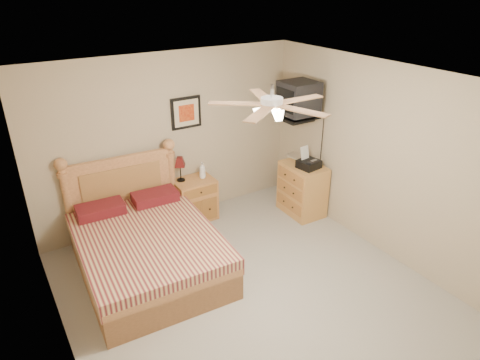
% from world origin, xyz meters
% --- Properties ---
extents(floor, '(4.50, 4.50, 0.00)m').
position_xyz_m(floor, '(0.00, 0.00, 0.00)').
color(floor, gray).
rests_on(floor, ground).
extents(ceiling, '(4.00, 4.50, 0.04)m').
position_xyz_m(ceiling, '(0.00, 0.00, 2.50)').
color(ceiling, white).
rests_on(ceiling, ground).
extents(wall_back, '(4.00, 0.04, 2.50)m').
position_xyz_m(wall_back, '(0.00, 2.25, 1.25)').
color(wall_back, tan).
rests_on(wall_back, ground).
extents(wall_front, '(4.00, 0.04, 2.50)m').
position_xyz_m(wall_front, '(0.00, -2.25, 1.25)').
color(wall_front, tan).
rests_on(wall_front, ground).
extents(wall_left, '(0.04, 4.50, 2.50)m').
position_xyz_m(wall_left, '(-2.00, 0.00, 1.25)').
color(wall_left, tan).
rests_on(wall_left, ground).
extents(wall_right, '(0.04, 4.50, 2.50)m').
position_xyz_m(wall_right, '(2.00, 0.00, 1.25)').
color(wall_right, tan).
rests_on(wall_right, ground).
extents(bed, '(1.67, 2.14, 1.33)m').
position_xyz_m(bed, '(-0.86, 1.12, 0.66)').
color(bed, '#A06741').
rests_on(bed, ground).
extents(nightstand, '(0.60, 0.45, 0.65)m').
position_xyz_m(nightstand, '(0.23, 2.00, 0.32)').
color(nightstand, '#A46832').
rests_on(nightstand, ground).
extents(table_lamp, '(0.24, 0.24, 0.37)m').
position_xyz_m(table_lamp, '(0.06, 2.09, 0.84)').
color(table_lamp, '#541111').
rests_on(table_lamp, nightstand).
extents(lotion_bottle, '(0.10, 0.10, 0.25)m').
position_xyz_m(lotion_bottle, '(0.38, 2.01, 0.77)').
color(lotion_bottle, white).
rests_on(lotion_bottle, nightstand).
extents(framed_picture, '(0.46, 0.04, 0.46)m').
position_xyz_m(framed_picture, '(0.27, 2.23, 1.62)').
color(framed_picture, black).
rests_on(framed_picture, wall_back).
extents(dresser, '(0.50, 0.70, 0.81)m').
position_xyz_m(dresser, '(1.73, 1.28, 0.41)').
color(dresser, '#BE8C42').
rests_on(dresser, ground).
extents(fax_machine, '(0.34, 0.35, 0.31)m').
position_xyz_m(fax_machine, '(1.72, 1.16, 0.97)').
color(fax_machine, black).
rests_on(fax_machine, dresser).
extents(magazine_lower, '(0.22, 0.27, 0.02)m').
position_xyz_m(magazine_lower, '(1.73, 1.55, 0.83)').
color(magazine_lower, '#AEA58F').
rests_on(magazine_lower, dresser).
extents(magazine_upper, '(0.23, 0.28, 0.02)m').
position_xyz_m(magazine_upper, '(1.72, 1.57, 0.85)').
color(magazine_upper, gray).
rests_on(magazine_upper, magazine_lower).
extents(wall_tv, '(0.56, 0.46, 0.58)m').
position_xyz_m(wall_tv, '(1.75, 1.34, 1.81)').
color(wall_tv, black).
rests_on(wall_tv, wall_right).
extents(ceiling_fan, '(1.14, 1.14, 0.28)m').
position_xyz_m(ceiling_fan, '(0.00, -0.20, 2.36)').
color(ceiling_fan, white).
rests_on(ceiling_fan, ceiling).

